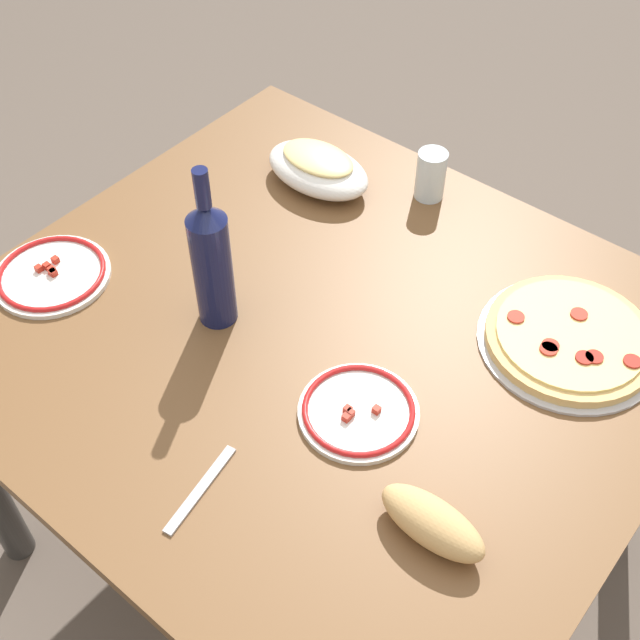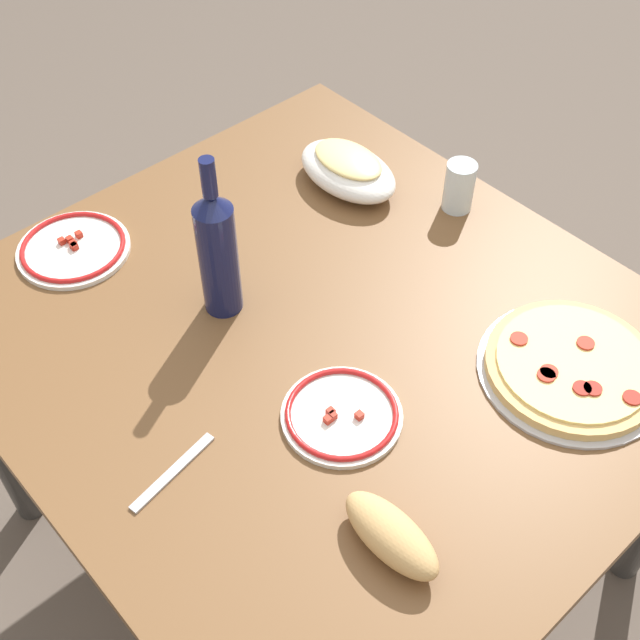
% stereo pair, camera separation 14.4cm
% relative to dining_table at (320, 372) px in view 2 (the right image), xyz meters
% --- Properties ---
extents(ground_plane, '(8.00, 8.00, 0.00)m').
position_rel_dining_table_xyz_m(ground_plane, '(0.00, 0.00, -0.64)').
color(ground_plane, brown).
rests_on(ground_plane, ground).
extents(dining_table, '(1.21, 1.09, 0.76)m').
position_rel_dining_table_xyz_m(dining_table, '(0.00, 0.00, 0.00)').
color(dining_table, brown).
rests_on(dining_table, ground).
extents(pepperoni_pizza, '(0.32, 0.32, 0.03)m').
position_rel_dining_table_xyz_m(pepperoni_pizza, '(-0.36, -0.25, 0.13)').
color(pepperoni_pizza, '#B7B7BC').
rests_on(pepperoni_pizza, dining_table).
extents(baked_pasta_dish, '(0.24, 0.15, 0.08)m').
position_rel_dining_table_xyz_m(baked_pasta_dish, '(0.27, -0.32, 0.16)').
color(baked_pasta_dish, white).
rests_on(baked_pasta_dish, dining_table).
extents(wine_bottle, '(0.07, 0.07, 0.33)m').
position_rel_dining_table_xyz_m(wine_bottle, '(0.17, 0.09, 0.25)').
color(wine_bottle, '#141942').
rests_on(wine_bottle, dining_table).
extents(water_glass, '(0.06, 0.06, 0.11)m').
position_rel_dining_table_xyz_m(water_glass, '(0.07, -0.44, 0.17)').
color(water_glass, silver).
rests_on(water_glass, dining_table).
extents(side_plate_near, '(0.22, 0.22, 0.02)m').
position_rel_dining_table_xyz_m(side_plate_near, '(0.48, 0.22, 0.12)').
color(side_plate_near, white).
rests_on(side_plate_near, dining_table).
extents(side_plate_far, '(0.20, 0.20, 0.02)m').
position_rel_dining_table_xyz_m(side_plate_far, '(-0.16, 0.10, 0.12)').
color(side_plate_far, white).
rests_on(side_plate_far, dining_table).
extents(bread_loaf, '(0.17, 0.07, 0.07)m').
position_rel_dining_table_xyz_m(bread_loaf, '(-0.37, 0.20, 0.15)').
color(bread_loaf, tan).
rests_on(bread_loaf, dining_table).
extents(fork_right, '(0.04, 0.17, 0.00)m').
position_rel_dining_table_xyz_m(fork_right, '(-0.06, 0.36, 0.12)').
color(fork_right, '#B7B7BC').
rests_on(fork_right, dining_table).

